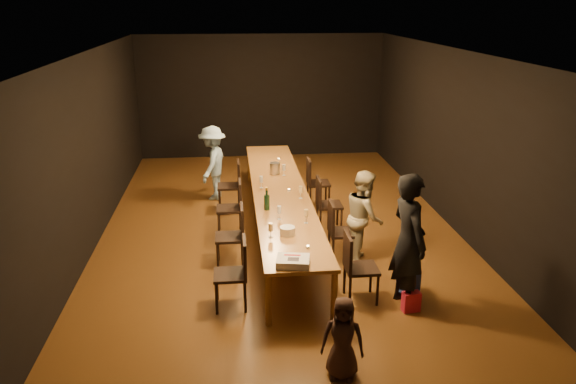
{
  "coord_description": "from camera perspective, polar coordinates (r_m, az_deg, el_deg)",
  "views": [
    {
      "loc": [
        -0.79,
        -8.84,
        3.76
      ],
      "look_at": [
        0.05,
        -0.84,
        1.0
      ],
      "focal_mm": 35.0,
      "sensor_mm": 36.0,
      "label": 1
    }
  ],
  "objects": [
    {
      "name": "chair_left_3",
      "position": [
        10.56,
        -6.03,
        0.66
      ],
      "size": [
        0.42,
        0.42,
        0.93
      ],
      "primitive_type": null,
      "rotation": [
        0.0,
        0.0,
        1.57
      ],
      "color": "black",
      "rests_on": "ground"
    },
    {
      "name": "gift_bag_blue",
      "position": [
        7.8,
        12.14,
        -8.92
      ],
      "size": [
        0.32,
        0.26,
        0.34
      ],
      "primitive_type": "cube",
      "rotation": [
        0.0,
        0.0,
        0.34
      ],
      "color": "#223A96",
      "rests_on": "ground"
    },
    {
      "name": "ground",
      "position": [
        9.64,
        -0.83,
        -4.02
      ],
      "size": [
        10.0,
        10.0,
        0.0
      ],
      "primitive_type": "plane",
      "color": "#432610",
      "rests_on": "ground"
    },
    {
      "name": "wineglass_5",
      "position": [
        10.12,
        -0.42,
        2.25
      ],
      "size": [
        0.06,
        0.06,
        0.21
      ],
      "primitive_type": null,
      "color": "silver",
      "rests_on": "table"
    },
    {
      "name": "wineglass_3",
      "position": [
        8.94,
        1.29,
        -0.03
      ],
      "size": [
        0.06,
        0.06,
        0.21
      ],
      "primitive_type": null,
      "color": "beige",
      "rests_on": "table"
    },
    {
      "name": "chair_right_3",
      "position": [
        10.69,
        3.11,
        0.96
      ],
      "size": [
        0.42,
        0.42,
        0.93
      ],
      "primitive_type": null,
      "rotation": [
        0.0,
        0.0,
        -1.57
      ],
      "color": "black",
      "rests_on": "ground"
    },
    {
      "name": "birthday_cake",
      "position": [
        6.76,
        0.52,
        -7.06
      ],
      "size": [
        0.44,
        0.38,
        0.09
      ],
      "rotation": [
        0.0,
        0.0,
        -0.18
      ],
      "color": "white",
      "rests_on": "table"
    },
    {
      "name": "room_shell",
      "position": [
        9.03,
        -0.9,
        8.2
      ],
      "size": [
        6.04,
        10.04,
        3.02
      ],
      "color": "black",
      "rests_on": "ground"
    },
    {
      "name": "chair_right_1",
      "position": [
        8.48,
        5.64,
        -4.02
      ],
      "size": [
        0.42,
        0.42,
        0.93
      ],
      "primitive_type": null,
      "rotation": [
        0.0,
        0.0,
        -1.57
      ],
      "color": "black",
      "rests_on": "ground"
    },
    {
      "name": "table",
      "position": [
        9.38,
        -0.85,
        -0.07
      ],
      "size": [
        0.9,
        6.0,
        0.75
      ],
      "color": "brown",
      "rests_on": "ground"
    },
    {
      "name": "tealight_far",
      "position": [
        11.13,
        -0.94,
        3.33
      ],
      "size": [
        0.05,
        0.05,
        0.03
      ],
      "primitive_type": "cylinder",
      "color": "#B2B7B2",
      "rests_on": "table"
    },
    {
      "name": "chair_left_0",
      "position": [
        7.23,
        -5.89,
        -8.26
      ],
      "size": [
        0.42,
        0.42,
        0.93
      ],
      "primitive_type": null,
      "rotation": [
        0.0,
        0.0,
        1.57
      ],
      "color": "black",
      "rests_on": "ground"
    },
    {
      "name": "chair_left_1",
      "position": [
        8.32,
        -5.95,
        -4.5
      ],
      "size": [
        0.42,
        0.42,
        0.93
      ],
      "primitive_type": null,
      "rotation": [
        0.0,
        0.0,
        1.57
      ],
      "color": "black",
      "rests_on": "ground"
    },
    {
      "name": "wineglass_1",
      "position": [
        7.96,
        1.85,
        -2.48
      ],
      "size": [
        0.06,
        0.06,
        0.21
      ],
      "primitive_type": null,
      "color": "beige",
      "rests_on": "table"
    },
    {
      "name": "plate_stack",
      "position": [
        7.58,
        -0.06,
        -3.98
      ],
      "size": [
        0.23,
        0.23,
        0.12
      ],
      "primitive_type": "cylinder",
      "rotation": [
        0.0,
        0.0,
        0.15
      ],
      "color": "white",
      "rests_on": "table"
    },
    {
      "name": "chair_left_2",
      "position": [
        9.43,
        -6.0,
        -1.61
      ],
      "size": [
        0.42,
        0.42,
        0.93
      ],
      "primitive_type": null,
      "rotation": [
        0.0,
        0.0,
        1.57
      ],
      "color": "black",
      "rests_on": "ground"
    },
    {
      "name": "woman_birthday",
      "position": [
        7.22,
        12.15,
        -4.9
      ],
      "size": [
        0.55,
        0.72,
        1.78
      ],
      "primitive_type": "imported",
      "rotation": [
        0.0,
        0.0,
        1.78
      ],
      "color": "black",
      "rests_on": "ground"
    },
    {
      "name": "woman_tan",
      "position": [
        8.41,
        7.75,
        -2.5
      ],
      "size": [
        0.58,
        0.72,
        1.42
      ],
      "primitive_type": "imported",
      "rotation": [
        0.0,
        0.0,
        1.5
      ],
      "color": "#BFB48F",
      "rests_on": "ground"
    },
    {
      "name": "wineglass_4",
      "position": [
        9.46,
        -2.73,
        1.02
      ],
      "size": [
        0.06,
        0.06,
        0.21
      ],
      "primitive_type": null,
      "color": "silver",
      "rests_on": "table"
    },
    {
      "name": "wineglass_0",
      "position": [
        7.48,
        -1.77,
        -3.92
      ],
      "size": [
        0.06,
        0.06,
        0.21
      ],
      "primitive_type": null,
      "color": "beige",
      "rests_on": "table"
    },
    {
      "name": "tealight_mid",
      "position": [
        9.31,
        0.1,
        0.19
      ],
      "size": [
        0.05,
        0.05,
        0.03
      ],
      "primitive_type": "cylinder",
      "color": "#B2B7B2",
      "rests_on": "table"
    },
    {
      "name": "gift_bag_red",
      "position": [
        7.41,
        12.4,
        -10.83
      ],
      "size": [
        0.24,
        0.15,
        0.26
      ],
      "primitive_type": "cube",
      "rotation": [
        0.0,
        0.0,
        0.13
      ],
      "color": "red",
      "rests_on": "ground"
    },
    {
      "name": "ice_bucket",
      "position": [
        10.23,
        -1.35,
        2.43
      ],
      "size": [
        0.2,
        0.2,
        0.21
      ],
      "primitive_type": "cylinder",
      "rotation": [
        0.0,
        0.0,
        0.09
      ],
      "color": "silver",
      "rests_on": "table"
    },
    {
      "name": "man_blue",
      "position": [
        11.1,
        -7.65,
        2.93
      ],
      "size": [
        0.78,
        1.06,
        1.46
      ],
      "primitive_type": "imported",
      "rotation": [
        0.0,
        0.0,
        -1.85
      ],
      "color": "#92BBE1",
      "rests_on": "ground"
    },
    {
      "name": "tealight_near",
      "position": [
        7.21,
        2.03,
        -5.61
      ],
      "size": [
        0.05,
        0.05,
        0.03
      ],
      "primitive_type": "cylinder",
      "color": "#B2B7B2",
      "rests_on": "table"
    },
    {
      "name": "chair_right_0",
      "position": [
        7.41,
        7.47,
        -7.61
      ],
      "size": [
        0.42,
        0.42,
        0.93
      ],
      "primitive_type": null,
      "rotation": [
        0.0,
        0.0,
        -1.57
      ],
      "color": "black",
      "rests_on": "ground"
    },
    {
      "name": "chair_right_2",
      "position": [
        9.57,
        4.23,
        -1.24
      ],
      "size": [
        0.42,
        0.42,
        0.93
      ],
      "primitive_type": null,
      "rotation": [
        0.0,
        0.0,
        -1.57
      ],
      "color": "black",
      "rests_on": "ground"
    },
    {
      "name": "child",
      "position": [
        5.99,
        5.58,
        -14.56
      ],
      "size": [
        0.51,
        0.4,
        0.92
      ],
      "primitive_type": "imported",
      "rotation": [
        0.0,
        0.0,
        -0.26
      ],
      "color": "#392520",
      "rests_on": "ground"
    },
    {
      "name": "wineglass_2",
      "position": [
        8.09,
        -0.9,
        -2.12
      ],
      "size": [
        0.06,
        0.06,
        0.21
      ],
      "primitive_type": null,
      "color": "silver",
      "rests_on": "table"
    },
    {
      "name": "champagne_bottle",
      "position": [
        8.44,
        -2.17,
        -0.67
      ],
      "size": [
        0.11,
        0.11,
        0.36
      ],
      "primitive_type": null,
      "rotation": [
        0.0,
        0.0,
        -0.4
      ],
      "color": "black",
      "rests_on": "table"
    }
  ]
}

